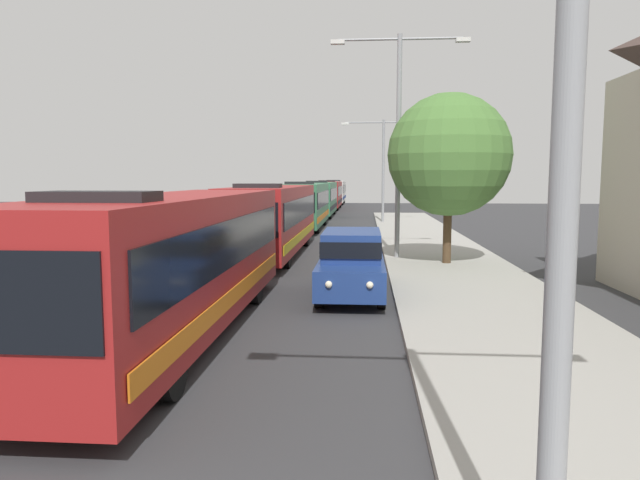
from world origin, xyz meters
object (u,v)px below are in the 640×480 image
object	(u,v)px
bus_tail_end	(335,191)
roadside_tree	(449,155)
streetlamp_mid	(399,125)
bus_fourth_in_line	(320,198)
bus_rear	(329,194)
bus_lead	(176,258)
bus_middle	(305,204)
streetlamp_far	(383,159)
bus_second_in_line	(274,217)
white_suv	(352,261)

from	to	relation	value
bus_tail_end	roadside_tree	distance (m)	55.38
streetlamp_mid	roadside_tree	xyz separation A→B (m)	(1.84, -1.44, -1.28)
bus_fourth_in_line	bus_rear	distance (m)	12.68
bus_lead	bus_middle	distance (m)	26.72
streetlamp_mid	roadside_tree	bearing A→B (deg)	-38.09
streetlamp_far	roadside_tree	bearing A→B (deg)	-85.06
bus_lead	roadside_tree	xyz separation A→B (m)	(7.24, 10.36, 2.60)
bus_lead	bus_tail_end	bearing A→B (deg)	90.00
bus_second_in_line	bus_lead	bearing A→B (deg)	-90.00
bus_rear	bus_middle	bearing A→B (deg)	-90.00
bus_lead	bus_second_in_line	bearing A→B (deg)	90.00
bus_second_in_line	white_suv	distance (m)	9.64
bus_second_in_line	roadside_tree	bearing A→B (deg)	-22.17
bus_rear	bus_tail_end	xyz separation A→B (m)	(0.00, 12.92, 0.00)
bus_fourth_in_line	white_suv	xyz separation A→B (m)	(3.70, -35.17, -0.66)
bus_middle	bus_second_in_line	bearing A→B (deg)	-90.00
bus_lead	bus_rear	world-z (taller)	same
bus_rear	bus_lead	bearing A→B (deg)	-90.00
bus_fourth_in_line	bus_tail_end	xyz separation A→B (m)	(-0.00, 25.61, -0.00)
bus_fourth_in_line	roadside_tree	world-z (taller)	roadside_tree
bus_lead	streetlamp_mid	world-z (taller)	streetlamp_mid
bus_tail_end	streetlamp_far	world-z (taller)	streetlamp_far
bus_lead	bus_fourth_in_line	size ratio (longest dim) A/B	1.05
bus_tail_end	streetlamp_mid	bearing A→B (deg)	-84.23
bus_middle	bus_fourth_in_line	distance (m)	12.88
bus_lead	bus_rear	xyz separation A→B (m)	(-0.00, 52.28, -0.00)
bus_rear	streetlamp_mid	distance (m)	41.03
bus_second_in_line	bus_fourth_in_line	distance (m)	26.29
bus_fourth_in_line	white_suv	bearing A→B (deg)	-84.00
bus_second_in_line	white_suv	world-z (taller)	bus_second_in_line
bus_tail_end	white_suv	bearing A→B (deg)	-86.52
bus_tail_end	streetlamp_far	bearing A→B (deg)	-80.86
bus_fourth_in_line	streetlamp_mid	distance (m)	28.58
bus_second_in_line	bus_tail_end	size ratio (longest dim) A/B	1.11
white_suv	streetlamp_far	bearing A→B (deg)	86.43
bus_lead	bus_rear	distance (m)	52.28
streetlamp_mid	roadside_tree	distance (m)	2.66
bus_second_in_line	streetlamp_mid	distance (m)	6.82
bus_fourth_in_line	white_suv	size ratio (longest dim) A/B	2.30
white_suv	bus_tail_end	bearing A→B (deg)	93.48
bus_tail_end	bus_rear	bearing A→B (deg)	-90.00
bus_lead	streetlamp_mid	bearing A→B (deg)	65.42
bus_middle	bus_tail_end	size ratio (longest dim) A/B	0.98
bus_lead	bus_tail_end	size ratio (longest dim) A/B	1.07
streetlamp_far	bus_second_in_line	bearing A→B (deg)	-106.40
bus_middle	roadside_tree	world-z (taller)	roadside_tree
bus_rear	bus_tail_end	bearing A→B (deg)	90.00
bus_tail_end	streetlamp_mid	size ratio (longest dim) A/B	1.23
bus_lead	bus_tail_end	xyz separation A→B (m)	(-0.00, 65.21, -0.00)
bus_middle	bus_tail_end	distance (m)	38.49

